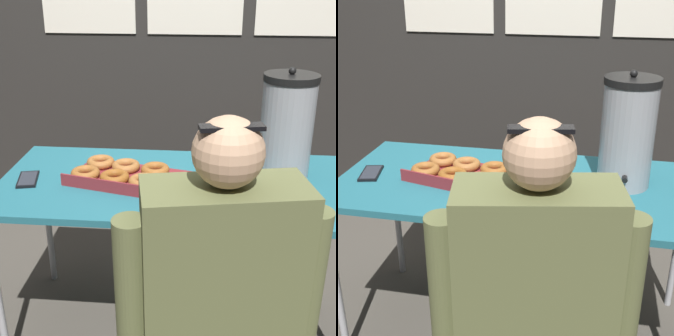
% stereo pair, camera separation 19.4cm
% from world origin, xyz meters
% --- Properties ---
extents(ground_plane, '(12.00, 12.00, 0.00)m').
position_xyz_m(ground_plane, '(0.00, 0.00, 0.00)').
color(ground_plane, '#4C473F').
extents(back_wall, '(6.00, 0.11, 2.84)m').
position_xyz_m(back_wall, '(0.00, 1.11, 1.42)').
color(back_wall, '#282623').
rests_on(back_wall, ground).
extents(folding_table, '(1.54, 0.72, 0.77)m').
position_xyz_m(folding_table, '(0.00, 0.00, 0.72)').
color(folding_table, '#236675').
rests_on(folding_table, ground).
extents(donut_box, '(0.59, 0.40, 0.05)m').
position_xyz_m(donut_box, '(-0.22, -0.01, 0.79)').
color(donut_box, maroon).
rests_on(donut_box, folding_table).
extents(coffee_urn, '(0.22, 0.25, 0.47)m').
position_xyz_m(coffee_urn, '(0.42, 0.07, 0.99)').
color(coffee_urn, '#939399').
rests_on(coffee_urn, folding_table).
extents(cell_phone, '(0.11, 0.17, 0.01)m').
position_xyz_m(cell_phone, '(-0.65, -0.05, 0.77)').
color(cell_phone, black).
rests_on(cell_phone, folding_table).
extents(person_seated, '(0.62, 0.32, 1.25)m').
position_xyz_m(person_seated, '(0.16, -0.63, 0.58)').
color(person_seated, '#33332D').
rests_on(person_seated, ground).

